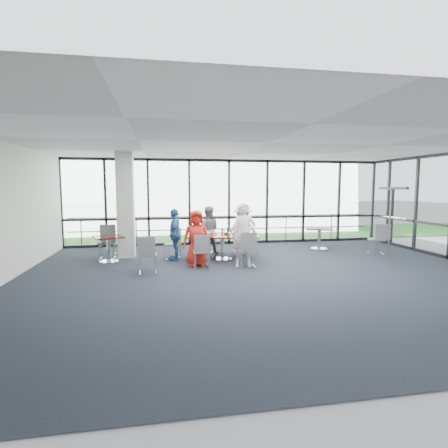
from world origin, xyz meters
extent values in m
cube|color=black|center=(0.00, 0.00, -0.01)|extent=(12.00, 10.00, 0.02)
cube|color=white|center=(0.00, 0.00, 3.20)|extent=(12.00, 10.00, 0.04)
cube|color=silver|center=(0.00, -5.00, 1.60)|extent=(12.00, 0.10, 3.20)
cube|color=white|center=(0.00, 5.00, 1.60)|extent=(12.00, 0.10, 3.20)
cube|color=black|center=(6.00, 3.75, 1.05)|extent=(0.12, 1.60, 2.10)
cube|color=silver|center=(-3.60, 3.00, 1.60)|extent=(0.50, 0.50, 3.20)
cube|color=slate|center=(0.00, 10.00, -0.02)|extent=(80.00, 70.00, 0.02)
cube|color=#256120|center=(0.00, 8.00, 0.01)|extent=(80.00, 5.00, 0.01)
cube|color=silver|center=(4.00, 32.00, 3.00)|extent=(24.00, 10.00, 6.00)
cylinder|color=#2D2D33|center=(0.00, 5.60, 0.50)|extent=(12.00, 0.06, 0.06)
cube|color=#3B0E0D|center=(-0.74, 2.11, 0.73)|extent=(2.30, 1.55, 0.04)
cylinder|color=silver|center=(-0.74, 2.11, 0.35)|extent=(0.12, 0.12, 0.71)
cylinder|color=silver|center=(-0.74, 2.11, 0.01)|extent=(0.56, 0.56, 0.03)
cube|color=#3B0E0D|center=(-4.04, 2.33, 0.73)|extent=(0.99, 0.99, 0.04)
cylinder|color=silver|center=(-4.04, 2.33, 0.35)|extent=(0.12, 0.12, 0.71)
cube|color=#3B0E0D|center=(2.89, 3.28, 0.73)|extent=(1.17, 1.17, 0.04)
cylinder|color=silver|center=(2.89, 3.28, 0.35)|extent=(0.12, 0.12, 0.71)
imported|color=red|center=(-1.58, 1.39, 0.77)|extent=(0.76, 0.51, 1.54)
imported|color=silver|center=(-0.32, 1.09, 0.87)|extent=(0.69, 0.54, 1.74)
imported|color=slate|center=(-1.05, 3.10, 0.77)|extent=(0.82, 0.59, 1.55)
imported|color=pink|center=(0.04, 2.79, 0.80)|extent=(1.15, 0.83, 1.60)
imported|color=#2A5F98|center=(-2.14, 2.31, 0.77)|extent=(0.56, 0.93, 1.53)
cylinder|color=white|center=(-1.43, 1.81, 0.76)|extent=(0.25, 0.25, 0.01)
cylinder|color=white|center=(-0.16, 1.63, 0.76)|extent=(0.24, 0.24, 0.01)
cylinder|color=white|center=(-1.16, 2.58, 0.76)|extent=(0.26, 0.26, 0.01)
cylinder|color=white|center=(-0.12, 2.33, 0.76)|extent=(0.24, 0.24, 0.01)
cylinder|color=white|center=(-1.64, 2.29, 0.76)|extent=(0.24, 0.24, 0.01)
cylinder|color=white|center=(-1.02, 1.84, 0.82)|extent=(0.07, 0.07, 0.13)
cylinder|color=white|center=(-0.42, 1.87, 0.83)|extent=(0.08, 0.08, 0.15)
cylinder|color=white|center=(-0.66, 2.37, 0.82)|extent=(0.07, 0.07, 0.14)
cylinder|color=white|center=(-1.49, 2.11, 0.82)|extent=(0.07, 0.07, 0.13)
cube|color=beige|center=(-0.95, 1.63, 0.75)|extent=(0.30, 0.24, 0.00)
cube|color=beige|center=(0.07, 1.63, 0.75)|extent=(0.29, 0.22, 0.00)
cube|color=beige|center=(-0.49, 2.48, 0.75)|extent=(0.39, 0.38, 0.00)
cube|color=black|center=(-0.62, 2.15, 0.77)|extent=(0.10, 0.07, 0.04)
cylinder|color=maroon|center=(-0.73, 2.22, 0.84)|extent=(0.06, 0.06, 0.18)
cylinder|color=#20742D|center=(-0.57, 2.18, 0.85)|extent=(0.05, 0.05, 0.20)
camera|label=1|loc=(-2.45, -8.05, 2.15)|focal=28.00mm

